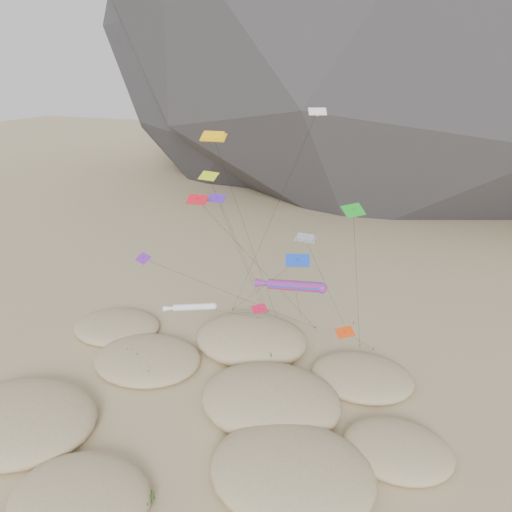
{
  "coord_description": "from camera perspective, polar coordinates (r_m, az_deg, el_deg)",
  "views": [
    {
      "loc": [
        18.61,
        -34.71,
        33.14
      ],
      "look_at": [
        0.46,
        12.0,
        13.95
      ],
      "focal_mm": 35.0,
      "sensor_mm": 36.0,
      "label": 1
    }
  ],
  "objects": [
    {
      "name": "delta_kites",
      "position": [
        50.98,
        0.64,
        2.79
      ],
      "size": [
        24.79,
        18.94,
        29.21
      ],
      "color": "#481DAA",
      "rests_on": "ground"
    },
    {
      "name": "white_tube_kite",
      "position": [
        54.44,
        -7.41,
        -5.83
      ],
      "size": [
        8.39,
        17.24,
        9.36
      ],
      "color": "white",
      "rests_on": "ground"
    },
    {
      "name": "multi_parafoil",
      "position": [
        52.88,
        5.73,
        1.89
      ],
      "size": [
        3.78,
        12.85,
        16.59
      ],
      "color": "#FC1A33",
      "rests_on": "ground"
    },
    {
      "name": "dunes",
      "position": [
        54.54,
        -5.67,
        -15.61
      ],
      "size": [
        48.5,
        38.92,
        3.96
      ],
      "color": "#CCB789",
      "rests_on": "ground"
    },
    {
      "name": "ground",
      "position": [
        51.47,
        -5.64,
        -19.25
      ],
      "size": [
        500.0,
        500.0,
        0.0
      ],
      "primitive_type": "plane",
      "color": "#CCB789",
      "rests_on": "ground"
    },
    {
      "name": "dune_grass",
      "position": [
        53.07,
        -3.63,
        -16.59
      ],
      "size": [
        41.77,
        27.69,
        1.53
      ],
      "color": "black",
      "rests_on": "ground"
    },
    {
      "name": "orange_parafoil",
      "position": [
        51.01,
        -4.77,
        13.11
      ],
      "size": [
        3.72,
        14.16,
        27.07
      ],
      "color": "#E9AF0C",
      "rests_on": "ground"
    },
    {
      "name": "rainbow_tube_kite",
      "position": [
        50.64,
        4.15,
        -3.39
      ],
      "size": [
        7.64,
        16.92,
        13.17
      ],
      "color": "#F4193B",
      "rests_on": "ground"
    },
    {
      "name": "kite_stakes",
      "position": [
        68.87,
        4.78,
        -7.75
      ],
      "size": [
        20.8,
        5.85,
        0.3
      ],
      "color": "#3F2D1E",
      "rests_on": "ground"
    }
  ]
}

